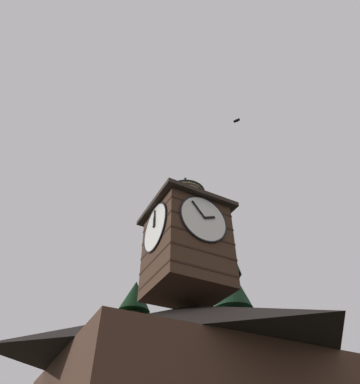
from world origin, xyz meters
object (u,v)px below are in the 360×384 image
pine_tree_behind (127,383)px  flying_bird_high (237,121)px  clock_tower (186,239)px  pine_tree_aside (239,359)px  moon (118,375)px

pine_tree_behind → flying_bird_high: 18.18m
clock_tower → pine_tree_aside: bearing=-140.6°
pine_tree_behind → pine_tree_aside: size_ratio=0.69×
moon → flying_bird_high: (8.61, 46.90, 7.15)m
moon → flying_bird_high: 48.22m
clock_tower → moon: (-11.54, -44.48, 2.27)m
pine_tree_behind → moon: bearing=-107.2°
pine_tree_behind → flying_bird_high: size_ratio=23.79×
pine_tree_behind → pine_tree_aside: bearing=167.0°
flying_bird_high → moon: bearing=-100.4°
pine_tree_behind → moon: moon is taller
clock_tower → pine_tree_aside: size_ratio=0.45×
clock_tower → moon: bearing=-104.5°
pine_tree_aside → moon: size_ratio=10.01×
clock_tower → flying_bird_high: (-2.93, 2.42, 9.42)m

